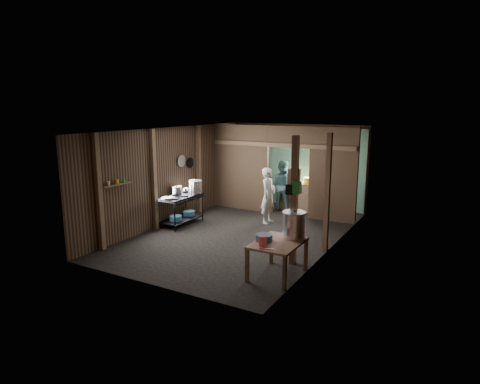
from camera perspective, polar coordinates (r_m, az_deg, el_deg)
The scene contains 42 objects.
floor at distance 10.48m, azimuth 0.54°, elevation -5.70°, with size 4.50×7.00×0.00m, color black.
ceiling at distance 10.00m, azimuth 0.57°, elevation 8.65°, with size 4.50×7.00×0.00m, color #4F4C49.
wall_back at distance 13.30m, azimuth 7.84°, elevation 3.70°, with size 4.50×0.00×2.60m, color brown.
wall_front at distance 7.36m, azimuth -12.69°, elevation -3.08°, with size 4.50×0.00×2.60m, color brown.
wall_left at distance 11.40m, azimuth -9.42°, elevation 2.30°, with size 0.00×7.00×2.60m, color brown.
wall_right at distance 9.31m, azimuth 12.78°, elevation 0.03°, with size 0.00×7.00×2.60m, color brown.
partition_left at distance 12.69m, azimuth 0.09°, elevation 3.43°, with size 1.85×0.10×2.60m, color brown.
partition_right at distance 11.57m, azimuth 12.73°, elevation 2.31°, with size 1.35×0.10×2.60m, color brown.
partition_header at distance 11.90m, azimuth 6.78°, elevation 7.63°, with size 1.30×0.10×0.60m, color brown.
turquoise_panel at distance 13.25m, azimuth 7.74°, elevation 3.46°, with size 4.40×0.06×2.50m, color #73B9AE.
back_counter at distance 12.84m, azimuth 8.07°, elevation -0.56°, with size 1.20×0.50×0.85m, color #927155.
wall_clock at distance 13.04m, azimuth 8.78°, elevation 6.17°, with size 0.20×0.20×0.03m, color beige.
post_left_a at distance 9.49m, azimuth -18.90°, elevation -0.09°, with size 0.10×0.12×2.60m, color #927155.
post_left_b at distance 10.75m, azimuth -11.79°, elevation 1.64°, with size 0.10×0.12×2.60m, color #927155.
post_left_c at distance 12.30m, azimuth -5.68°, elevation 3.10°, with size 0.10×0.12×2.60m, color #927155.
post_right at distance 9.14m, azimuth 12.00°, elevation -0.15°, with size 0.10×0.12×2.60m, color #927155.
post_free at distance 8.23m, azimuth 7.50°, elevation -1.30°, with size 0.12×0.12×2.60m, color #927155.
cross_beam at distance 11.97m, azimuth 5.55°, elevation 6.48°, with size 4.40×0.12×0.12m, color #927155.
pan_lid_big at distance 11.63m, azimuth -8.10°, elevation 4.28°, with size 0.34×0.34×0.03m, color gray.
pan_lid_small at distance 11.96m, azimuth -6.92°, elevation 4.03°, with size 0.30×0.30×0.03m, color black.
wall_shelf at distance 9.79m, azimuth -16.66°, elevation 0.99°, with size 0.14×0.80×0.03m, color #927155.
jar_white at distance 9.61m, azimuth -17.74°, elevation 1.12°, with size 0.07×0.07×0.10m, color beige.
jar_yellow at distance 9.77m, azimuth -16.68°, elevation 1.37°, with size 0.08×0.08×0.10m, color #EFB80A.
jar_green at distance 9.93m, azimuth -15.77°, elevation 1.57°, with size 0.06×0.06×0.10m, color #248D38.
bag_white at distance 8.23m, azimuth 7.48°, elevation 2.10°, with size 0.22×0.15×0.32m, color beige.
bag_green at distance 8.09m, azimuth 7.86°, elevation 0.63°, with size 0.16×0.12×0.24m, color #248D38.
bag_black at distance 8.13m, azimuth 6.88°, elevation 0.35°, with size 0.14×0.10×0.20m, color black.
gas_range at distance 11.25m, azimuth -8.22°, elevation -2.46°, with size 0.70×1.36×0.80m, color black, non-canonical shape.
prep_table at distance 7.90m, azimuth 5.22°, elevation -9.18°, with size 0.82×1.13×0.67m, color tan, non-canonical shape.
stove_pot_large at distance 11.41m, azimuth -6.14°, elevation 0.70°, with size 0.37×0.37×0.37m, color silver, non-canonical shape.
stove_pot_med at distance 11.31m, azimuth -8.72°, elevation 0.19°, with size 0.28×0.28×0.24m, color silver, non-canonical shape.
stove_saucepan at distance 11.63m, azimuth -7.51°, elevation 0.29°, with size 0.16×0.16×0.10m, color silver.
frying_pan at distance 10.74m, azimuth -10.04°, elevation -0.88°, with size 0.30×0.52×0.07m, color gray, non-canonical shape.
blue_tub_front at distance 11.13m, azimuth -8.88°, elevation -3.59°, with size 0.32×0.32×0.13m, color #306481.
blue_tub_back at distance 11.59m, azimuth -7.06°, elevation -2.94°, with size 0.32×0.32×0.13m, color #306481.
stock_pot at distance 8.00m, azimuth 7.49°, elevation -4.56°, with size 0.46×0.46×0.53m, color silver, non-canonical shape.
wash_basin at distance 7.81m, azimuth 3.34°, elevation -6.30°, with size 0.32×0.32×0.12m, color #306481.
pink_bucket at distance 7.55m, azimuth 3.12°, elevation -6.72°, with size 0.15×0.15×0.18m, color #F95063.
knife at distance 7.39m, azimuth 3.63°, elevation -7.83°, with size 0.30×0.04×0.01m, color silver.
yellow_tub at distance 12.62m, azimuth 9.56°, elevation 1.57°, with size 0.33×0.33×0.18m, color #EFB80A.
cook at distance 11.22m, azimuth 3.94°, elevation -0.50°, with size 0.56×0.37×1.53m, color silver.
worker_back at distance 12.70m, azimuth 5.79°, elevation 0.92°, with size 0.74×0.58×1.53m, color #427174.
Camera 1 is at (4.80, -8.76, 3.16)m, focal length 30.86 mm.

